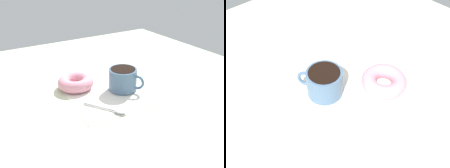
% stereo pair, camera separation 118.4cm
% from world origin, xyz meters
% --- Properties ---
extents(ground_plane, '(1.20, 1.20, 0.02)m').
position_xyz_m(ground_plane, '(0.00, 0.00, -0.01)').
color(ground_plane, beige).
extents(napkin, '(0.32, 0.32, 0.00)m').
position_xyz_m(napkin, '(-0.02, 0.00, 0.00)').
color(napkin, white).
rests_on(napkin, ground_plane).
extents(coffee_cup, '(0.11, 0.09, 0.07)m').
position_xyz_m(coffee_cup, '(-0.03, -0.03, 0.04)').
color(coffee_cup, slate).
rests_on(coffee_cup, napkin).
extents(donut, '(0.12, 0.12, 0.04)m').
position_xyz_m(donut, '(0.06, 0.10, 0.02)').
color(donut, pink).
rests_on(donut, napkin).
extents(spoon, '(0.12, 0.09, 0.01)m').
position_xyz_m(spoon, '(-0.14, 0.07, 0.01)').
color(spoon, silver).
rests_on(spoon, napkin).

